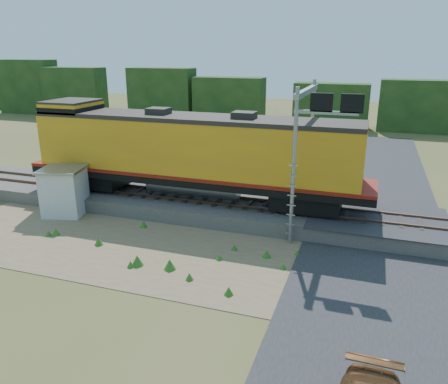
% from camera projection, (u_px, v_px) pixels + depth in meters
% --- Properties ---
extents(ground, '(140.00, 140.00, 0.00)m').
position_uv_depth(ground, '(213.00, 263.00, 19.76)').
color(ground, '#475123').
rests_on(ground, ground).
extents(ballast, '(70.00, 5.00, 0.80)m').
position_uv_depth(ballast, '(249.00, 211.00, 25.03)').
color(ballast, slate).
rests_on(ballast, ground).
extents(rails, '(70.00, 1.54, 0.16)m').
position_uv_depth(rails, '(249.00, 203.00, 24.88)').
color(rails, brown).
rests_on(rails, ballast).
extents(dirt_shoulder, '(26.00, 8.00, 0.03)m').
position_uv_depth(dirt_shoulder, '(177.00, 252.00, 20.82)').
color(dirt_shoulder, '#8C7754').
rests_on(dirt_shoulder, ground).
extents(road, '(7.00, 66.00, 0.86)m').
position_uv_depth(road, '(376.00, 278.00, 18.25)').
color(road, '#38383A').
rests_on(road, ground).
extents(tree_line_north, '(130.00, 3.00, 6.50)m').
position_uv_depth(tree_line_north, '(321.00, 103.00, 53.00)').
color(tree_line_north, '#193814').
rests_on(tree_line_north, ground).
extents(weed_clumps, '(15.00, 6.20, 0.56)m').
position_uv_depth(weed_clumps, '(145.00, 251.00, 20.92)').
color(weed_clumps, '#316C1E').
rests_on(weed_clumps, ground).
extents(locomotive, '(20.52, 3.13, 5.29)m').
position_uv_depth(locomotive, '(188.00, 152.00, 25.20)').
color(locomotive, black).
rests_on(locomotive, rails).
extents(shed, '(2.88, 2.88, 2.78)m').
position_uv_depth(shed, '(64.00, 191.00, 25.26)').
color(shed, silver).
rests_on(shed, ground).
extents(signal_gantry, '(3.02, 6.20, 7.63)m').
position_uv_depth(signal_gantry, '(311.00, 124.00, 21.77)').
color(signal_gantry, gray).
rests_on(signal_gantry, ground).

